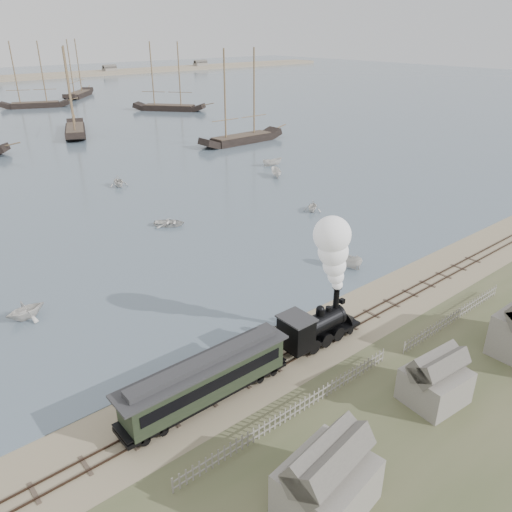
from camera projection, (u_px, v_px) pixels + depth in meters
ground at (293, 336)px, 42.18m from camera, size 600.00×600.00×0.00m
rail_track at (310, 346)px, 40.77m from camera, size 120.00×1.80×0.16m
picket_fence_west at (295, 416)px, 33.52m from camera, size 19.00×0.10×1.20m
picket_fence_east at (453, 322)px, 44.23m from camera, size 15.00×0.10×1.20m
shed_left at (325, 505)px, 27.30m from camera, size 5.00×4.00×4.10m
shed_mid at (432, 400)px, 34.98m from camera, size 4.00×3.50×3.60m
locomotive at (330, 288)px, 39.99m from camera, size 8.27×3.09×10.31m
passenger_coach at (206, 378)px, 34.00m from camera, size 13.06×2.52×3.17m
beached_dinghy at (274, 332)px, 42.09m from camera, size 3.85×4.30×0.73m
rowboat_1 at (25, 309)px, 44.29m from camera, size 3.42×3.82×1.82m
rowboat_2 at (345, 261)px, 53.86m from camera, size 4.18×2.59×1.51m
rowboat_3 at (169, 223)px, 65.24m from camera, size 4.80×4.90×0.83m
rowboat_4 at (313, 206)px, 70.18m from camera, size 3.76×3.86×1.55m
rowboat_5 at (276, 173)px, 86.38m from camera, size 4.01×3.09×1.47m
rowboat_7 at (118, 181)px, 81.04m from camera, size 3.86×3.47×1.81m
rowboat_8 at (272, 162)px, 93.09m from camera, size 2.69×4.02×1.45m
schooner_3 at (69, 91)px, 116.54m from camera, size 12.36×21.49×20.00m
schooner_4 at (241, 96)px, 107.79m from camera, size 21.11×5.15×20.00m
schooner_5 at (167, 76)px, 150.75m from camera, size 18.40×20.34×20.00m
schooner_8 at (30, 75)px, 156.32m from camera, size 21.02×11.86×20.00m
schooner_9 at (75, 68)px, 180.68m from camera, size 18.55×20.97×20.00m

